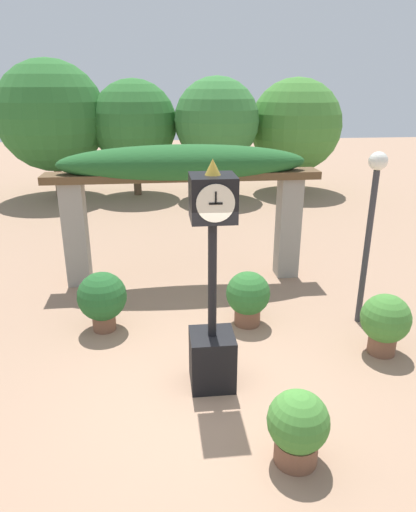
% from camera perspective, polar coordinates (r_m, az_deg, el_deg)
% --- Properties ---
extents(ground_plane, '(60.00, 60.00, 0.00)m').
position_cam_1_polar(ground_plane, '(6.30, -0.46, -17.07)').
color(ground_plane, '#9E7A60').
extents(pedestal_clock, '(0.59, 0.59, 3.06)m').
position_cam_1_polar(pedestal_clock, '(5.87, 0.54, -5.47)').
color(pedestal_clock, black).
rests_on(pedestal_clock, ground).
extents(pergola, '(5.39, 1.05, 2.79)m').
position_cam_1_polar(pergola, '(9.08, -3.09, 9.91)').
color(pergola, gray).
rests_on(pergola, ground).
extents(potted_plant_near_left, '(0.67, 0.67, 0.86)m').
position_cam_1_polar(potted_plant_near_left, '(5.25, 11.15, -20.14)').
color(potted_plant_near_left, brown).
rests_on(potted_plant_near_left, ground).
extents(potted_plant_near_right, '(0.74, 0.74, 0.96)m').
position_cam_1_polar(potted_plant_near_right, '(7.38, 21.27, -7.62)').
color(potted_plant_near_right, brown).
rests_on(potted_plant_near_right, ground).
extents(potted_plant_far_left, '(0.74, 0.74, 0.95)m').
position_cam_1_polar(potted_plant_far_left, '(7.73, 5.01, -5.01)').
color(potted_plant_far_left, brown).
rests_on(potted_plant_far_left, ground).
extents(potted_plant_far_right, '(0.81, 0.81, 1.01)m').
position_cam_1_polar(potted_plant_far_right, '(7.71, -13.09, -5.16)').
color(potted_plant_far_right, brown).
rests_on(potted_plant_far_right, ground).
extents(lamp_post, '(0.29, 0.29, 2.91)m').
position_cam_1_polar(lamp_post, '(7.74, 19.81, 5.59)').
color(lamp_post, '#333338').
rests_on(lamp_post, ground).
extents(tree_line, '(12.37, 4.13, 4.74)m').
position_cam_1_polar(tree_line, '(16.99, -5.71, 16.45)').
color(tree_line, brown).
rests_on(tree_line, ground).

